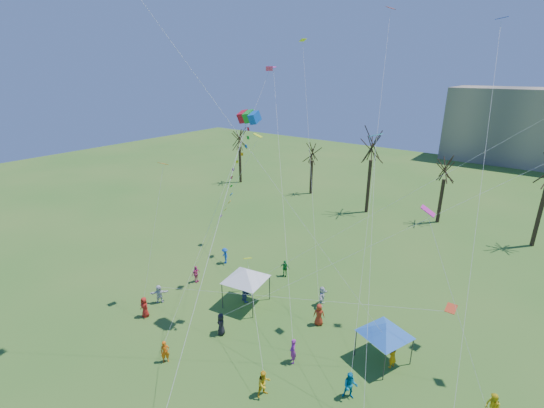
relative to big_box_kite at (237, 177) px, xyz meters
The scene contains 7 objects.
ground 14.22m from the big_box_kite, 52.04° to the right, with size 160.00×160.00×0.00m, color #326B22.
bare_tree_row 30.53m from the big_box_kite, 75.78° to the left, with size 70.15×7.96×11.43m.
big_box_kite is the anchor object (origin of this frame).
canopy_tent_white 9.19m from the big_box_kite, 121.28° to the left, with size 4.35×4.35×3.31m.
canopy_tent_blue 14.10m from the big_box_kite, 13.67° to the left, with size 3.69×3.69×2.98m.
festival_crowd 11.68m from the big_box_kite, ahead, with size 26.34×14.67×1.80m.
small_kites_aloft 7.24m from the big_box_kite, 44.10° to the left, with size 26.46×19.69×33.55m.
Camera 1 is at (11.85, -12.10, 18.66)m, focal length 25.00 mm.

